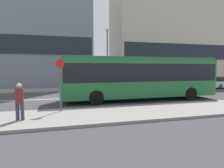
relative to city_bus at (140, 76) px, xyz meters
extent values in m
plane|color=#3A3A3D|center=(-5.71, 2.12, -1.80)|extent=(120.00, 120.00, 0.00)
cube|color=gray|center=(-5.71, -4.13, -1.74)|extent=(44.00, 3.50, 0.13)
cube|color=gray|center=(-5.71, 8.37, -1.74)|extent=(44.00, 3.50, 0.13)
cube|color=silver|center=(-5.71, 2.12, -1.80)|extent=(41.80, 0.16, 0.01)
cube|color=gray|center=(-7.35, 14.54, 7.46)|extent=(12.21, 5.86, 18.52)
cube|color=#1E232D|center=(-7.35, 11.59, 3.29)|extent=(11.72, 0.08, 2.20)
cube|color=beige|center=(11.85, 14.82, 6.85)|extent=(18.69, 6.40, 17.31)
cube|color=#1E232D|center=(11.85, 11.59, 2.96)|extent=(17.94, 0.08, 2.20)
cube|color=#236B38|center=(0.01, 0.00, -0.15)|extent=(11.37, 2.58, 2.67)
cube|color=black|center=(0.01, 0.00, 0.25)|extent=(11.14, 2.61, 1.23)
cube|color=#236B38|center=(0.01, 0.00, 1.25)|extent=(11.20, 2.37, 0.14)
cube|color=black|center=(-5.69, 0.00, 0.09)|extent=(0.05, 2.27, 1.60)
cube|color=yellow|center=(-5.69, 0.00, 0.97)|extent=(0.04, 1.81, 0.32)
cylinder|color=black|center=(-3.51, -1.18, -1.32)|extent=(0.96, 0.28, 0.96)
cylinder|color=black|center=(-3.51, 1.18, -1.32)|extent=(0.96, 0.28, 0.96)
cylinder|color=black|center=(3.53, -1.18, -1.32)|extent=(0.96, 0.28, 0.96)
cylinder|color=black|center=(3.53, 1.18, -1.32)|extent=(0.96, 0.28, 0.96)
cube|color=#4C5156|center=(8.36, 5.36, -1.32)|extent=(4.41, 1.83, 0.68)
cube|color=#21262B|center=(8.23, 5.36, -0.73)|extent=(2.43, 1.61, 0.50)
cylinder|color=black|center=(9.73, 4.53, -1.50)|extent=(0.60, 0.18, 0.60)
cylinder|color=black|center=(9.73, 6.18, -1.50)|extent=(0.60, 0.18, 0.60)
cylinder|color=black|center=(6.99, 4.53, -1.50)|extent=(0.60, 0.18, 0.60)
cylinder|color=black|center=(6.99, 6.18, -1.50)|extent=(0.60, 0.18, 0.60)
cube|color=silver|center=(13.38, 5.54, -1.32)|extent=(4.50, 1.79, 0.68)
cube|color=#21262B|center=(13.24, 5.54, -0.72)|extent=(2.47, 1.58, 0.50)
cylinder|color=black|center=(11.99, 4.73, -1.50)|extent=(0.60, 0.18, 0.60)
cylinder|color=black|center=(11.99, 6.34, -1.50)|extent=(0.60, 0.18, 0.60)
cylinder|color=#383347|center=(-7.58, -4.44, -1.30)|extent=(0.15, 0.15, 0.74)
cylinder|color=#383347|center=(-7.38, -4.47, -1.30)|extent=(0.15, 0.15, 0.74)
cylinder|color=maroon|center=(-7.48, -4.45, -0.62)|extent=(0.34, 0.34, 0.64)
sphere|color=beige|center=(-7.48, -4.45, -0.19)|extent=(0.21, 0.21, 0.21)
cylinder|color=#4C4C51|center=(-5.75, -3.02, -0.31)|extent=(0.09, 0.09, 2.71)
cylinder|color=red|center=(-5.75, -3.08, 0.77)|extent=(0.44, 0.03, 0.44)
cylinder|color=#4C4C51|center=(-0.47, 7.68, 1.45)|extent=(0.14, 0.14, 6.24)
sphere|color=silver|center=(-0.47, 7.68, 4.68)|extent=(0.36, 0.36, 0.36)
camera|label=1|loc=(-5.99, -13.60, 0.55)|focal=32.00mm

